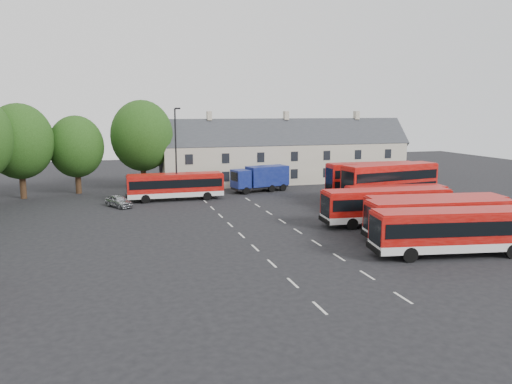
% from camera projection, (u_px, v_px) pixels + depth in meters
% --- Properties ---
extents(ground, '(140.00, 140.00, 0.00)m').
position_uv_depth(ground, '(248.00, 241.00, 39.42)').
color(ground, black).
rests_on(ground, ground).
extents(lane_markings, '(5.15, 33.80, 0.01)m').
position_uv_depth(lane_markings, '(270.00, 233.00, 42.02)').
color(lane_markings, beige).
rests_on(lane_markings, ground).
extents(treeline, '(29.92, 32.59, 12.01)m').
position_uv_depth(treeline, '(1.00, 145.00, 50.81)').
color(treeline, black).
rests_on(treeline, ground).
extents(terrace_houses, '(35.70, 7.13, 10.06)m').
position_uv_depth(terrace_houses, '(286.00, 155.00, 71.09)').
color(terrace_houses, beige).
rests_on(terrace_houses, ground).
extents(bus_row_a, '(12.02, 4.59, 3.32)m').
position_uv_depth(bus_row_a, '(455.00, 228.00, 35.31)').
color(bus_row_a, silver).
rests_on(bus_row_a, ground).
extents(bus_row_b, '(11.94, 4.12, 3.31)m').
position_uv_depth(bus_row_b, '(440.00, 216.00, 39.20)').
color(bus_row_b, silver).
rests_on(bus_row_b, ground).
extents(bus_row_c, '(11.81, 4.32, 3.27)m').
position_uv_depth(bus_row_c, '(435.00, 212.00, 41.19)').
color(bus_row_c, silver).
rests_on(bus_row_c, ground).
extents(bus_row_d, '(11.71, 3.60, 3.26)m').
position_uv_depth(bus_row_d, '(386.00, 204.00, 44.75)').
color(bus_row_d, silver).
rests_on(bus_row_d, ground).
extents(bus_row_e, '(10.17, 3.58, 2.81)m').
position_uv_depth(bus_row_e, '(396.00, 197.00, 49.55)').
color(bus_row_e, silver).
rests_on(bus_row_e, ground).
extents(bus_dd_south, '(11.31, 4.10, 4.54)m').
position_uv_depth(bus_dd_south, '(390.00, 182.00, 53.55)').
color(bus_dd_south, silver).
rests_on(bus_dd_south, ground).
extents(bus_dd_north, '(10.64, 2.97, 4.32)m').
position_uv_depth(bus_dd_north, '(372.00, 179.00, 56.99)').
color(bus_dd_north, silver).
rests_on(bus_dd_north, ground).
extents(bus_north, '(10.84, 2.56, 3.06)m').
position_uv_depth(bus_north, '(175.00, 184.00, 57.05)').
color(bus_north, silver).
rests_on(bus_north, ground).
extents(box_truck, '(7.65, 3.85, 3.21)m').
position_uv_depth(box_truck, '(261.00, 177.00, 63.05)').
color(box_truck, black).
rests_on(box_truck, ground).
extents(silver_car, '(3.12, 3.97, 1.26)m').
position_uv_depth(silver_car, '(119.00, 201.00, 53.18)').
color(silver_car, '#9EA0A5').
rests_on(silver_car, ground).
extents(lamppost, '(0.73, 0.41, 10.51)m').
position_uv_depth(lamppost, '(176.00, 151.00, 56.52)').
color(lamppost, black).
rests_on(lamppost, ground).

